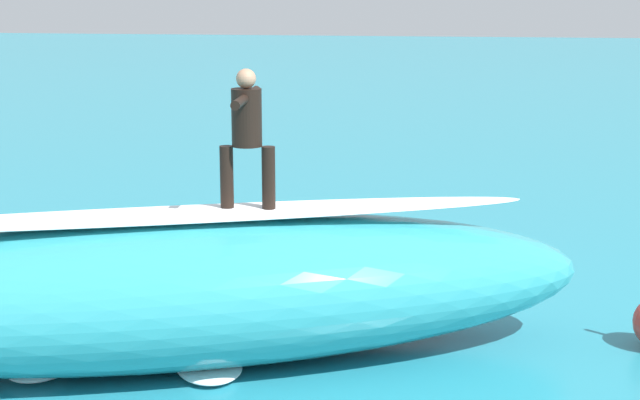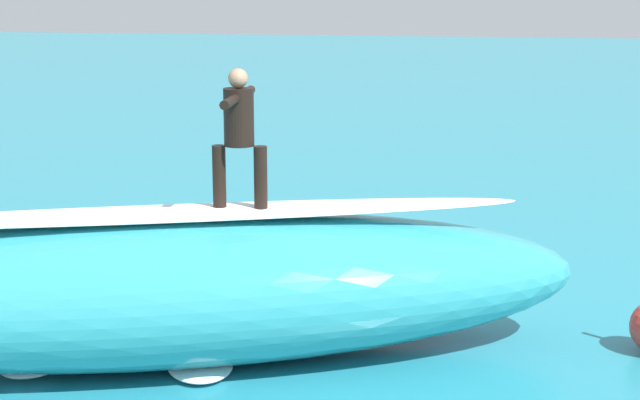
{
  "view_description": "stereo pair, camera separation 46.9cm",
  "coord_description": "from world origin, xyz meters",
  "px_view_note": "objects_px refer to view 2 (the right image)",
  "views": [
    {
      "loc": [
        -2.76,
        13.15,
        4.17
      ],
      "look_at": [
        -0.92,
        0.22,
        1.26
      ],
      "focal_mm": 56.43,
      "sensor_mm": 36.0,
      "label": 1
    },
    {
      "loc": [
        -3.22,
        13.07,
        4.17
      ],
      "look_at": [
        -0.92,
        0.22,
        1.26
      ],
      "focal_mm": 56.43,
      "sensor_mm": 36.0,
      "label": 2
    }
  ],
  "objects_px": {
    "surfer_riding": "(239,128)",
    "surfboard_paddling": "(375,243)",
    "surfer_paddling": "(379,234)",
    "surfboard_riding": "(240,211)"
  },
  "relations": [
    {
      "from": "surfer_riding",
      "to": "surfer_paddling",
      "type": "relative_size",
      "value": 1.16
    },
    {
      "from": "surfboard_paddling",
      "to": "surfer_paddling",
      "type": "relative_size",
      "value": 1.48
    },
    {
      "from": "surfboard_riding",
      "to": "surfer_paddling",
      "type": "height_order",
      "value": "surfboard_riding"
    },
    {
      "from": "surfer_paddling",
      "to": "surfer_riding",
      "type": "bearing_deg",
      "value": 128.14
    },
    {
      "from": "surfer_riding",
      "to": "surfboard_paddling",
      "type": "bearing_deg",
      "value": -103.09
    },
    {
      "from": "surfer_riding",
      "to": "surfboard_paddling",
      "type": "height_order",
      "value": "surfer_riding"
    },
    {
      "from": "surfboard_riding",
      "to": "surfboard_paddling",
      "type": "bearing_deg",
      "value": -103.09
    },
    {
      "from": "surfer_riding",
      "to": "surfer_paddling",
      "type": "distance_m",
      "value": 5.54
    },
    {
      "from": "surfboard_paddling",
      "to": "surfer_paddling",
      "type": "xyz_separation_m",
      "value": [
        -0.08,
        0.09,
        0.16
      ]
    },
    {
      "from": "surfboard_riding",
      "to": "surfer_paddling",
      "type": "xyz_separation_m",
      "value": [
        -0.95,
        -4.91,
        -1.47
      ]
    }
  ]
}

